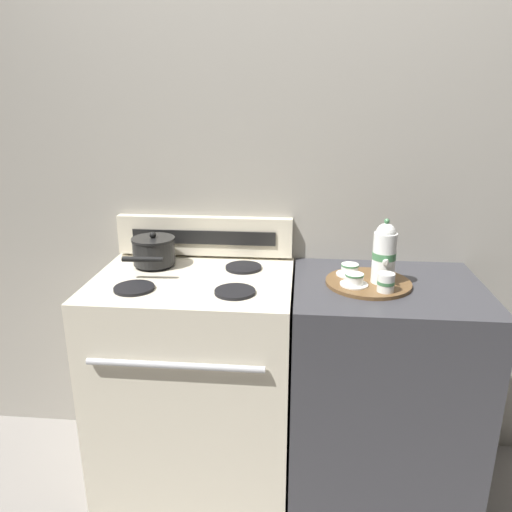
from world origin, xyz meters
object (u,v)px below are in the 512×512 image
teapot (384,253)px  creamer_jug (386,282)px  teacup_left (350,270)px  teacup_right (354,280)px  saucepan (154,251)px  stove (196,381)px  serving_tray (368,283)px

teapot → creamer_jug: size_ratio=3.61×
teacup_left → teacup_right: 0.11m
teacup_left → creamer_jug: (0.11, -0.16, 0.01)m
saucepan → stove: bearing=-34.7°
teacup_right → creamer_jug: creamer_jug is taller
teapot → teacup_right: 0.15m
serving_tray → creamer_jug: (0.05, -0.10, 0.04)m
stove → teapot: 0.95m
teacup_right → teapot: bearing=20.5°
stove → serving_tray: serving_tray is taller
teacup_right → teacup_left: bearing=93.8°
teacup_right → creamer_jug: size_ratio=1.52×
saucepan → serving_tray: 0.89m
saucepan → teacup_left: (0.81, -0.07, -0.03)m
stove → serving_tray: size_ratio=2.89×
teapot → teacup_left: size_ratio=2.37×
teapot → creamer_jug: 0.12m
creamer_jug → saucepan: bearing=166.0°
serving_tray → teacup_left: teacup_left is taller
teacup_right → stove: bearing=175.7°
creamer_jug → teacup_left: bearing=125.2°
serving_tray → teacup_left: (-0.07, 0.06, 0.03)m
creamer_jug → teacup_right: bearing=154.3°
stove → teacup_right: (0.63, -0.05, 0.50)m
saucepan → creamer_jug: (0.93, -0.23, -0.02)m
serving_tray → creamer_jug: size_ratio=4.74×
serving_tray → teapot: teapot is taller
stove → serving_tray: bearing=-0.0°
saucepan → teapot: size_ratio=1.10×
stove → creamer_jug: 0.90m
stove → creamer_jug: (0.74, -0.10, 0.51)m
saucepan → serving_tray: saucepan is taller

